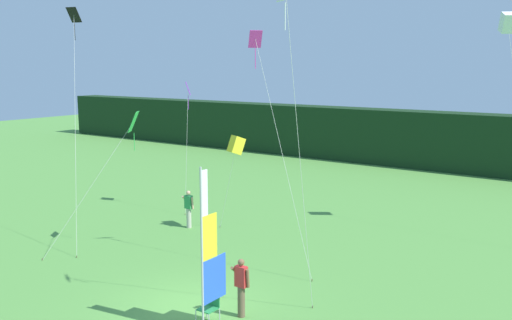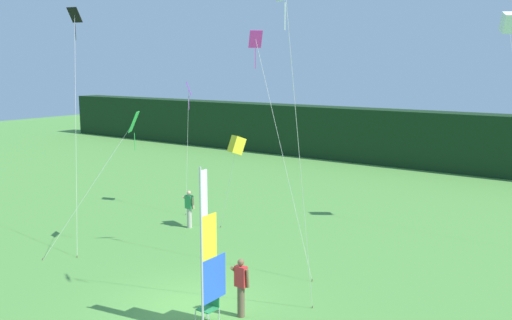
{
  "view_description": "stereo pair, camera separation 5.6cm",
  "coord_description": "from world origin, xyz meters",
  "px_view_note": "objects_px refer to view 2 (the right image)",
  "views": [
    {
      "loc": [
        10.81,
        -11.89,
        7.29
      ],
      "look_at": [
        0.72,
        2.41,
        4.31
      ],
      "focal_mm": 38.83,
      "sensor_mm": 36.0,
      "label": 1
    },
    {
      "loc": [
        10.86,
        -11.86,
        7.29
      ],
      "look_at": [
        0.72,
        2.41,
        4.31
      ],
      "focal_mm": 38.83,
      "sensor_mm": 36.0,
      "label": 2
    }
  ],
  "objects_px": {
    "person_near_banner": "(241,286)",
    "kite_black_diamond_4": "(75,35)",
    "person_mid_field": "(189,208)",
    "kite_white_diamond_6": "(288,23)",
    "kite_magenta_diamond_0": "(261,62)",
    "kite_purple_diamond_5": "(189,97)",
    "folding_chair": "(210,305)",
    "kite_yellow_box_1": "(237,145)",
    "banner_flag": "(209,254)",
    "kite_white_box_2": "(509,23)",
    "kite_green_diamond_3": "(130,128)"
  },
  "relations": [
    {
      "from": "folding_chair",
      "to": "kite_magenta_diamond_0",
      "type": "distance_m",
      "value": 8.44
    },
    {
      "from": "person_mid_field",
      "to": "kite_black_diamond_4",
      "type": "distance_m",
      "value": 8.92
    },
    {
      "from": "folding_chair",
      "to": "kite_white_diamond_6",
      "type": "distance_m",
      "value": 8.19
    },
    {
      "from": "person_near_banner",
      "to": "kite_white_box_2",
      "type": "relative_size",
      "value": 0.19
    },
    {
      "from": "person_mid_field",
      "to": "banner_flag",
      "type": "bearing_deg",
      "value": -44.67
    },
    {
      "from": "person_mid_field",
      "to": "kite_white_diamond_6",
      "type": "relative_size",
      "value": 0.18
    },
    {
      "from": "banner_flag",
      "to": "kite_purple_diamond_5",
      "type": "height_order",
      "value": "kite_purple_diamond_5"
    },
    {
      "from": "kite_magenta_diamond_0",
      "to": "kite_purple_diamond_5",
      "type": "distance_m",
      "value": 8.85
    },
    {
      "from": "person_near_banner",
      "to": "kite_black_diamond_4",
      "type": "relative_size",
      "value": 0.18
    },
    {
      "from": "folding_chair",
      "to": "kite_white_box_2",
      "type": "bearing_deg",
      "value": 71.03
    },
    {
      "from": "kite_magenta_diamond_0",
      "to": "kite_purple_diamond_5",
      "type": "relative_size",
      "value": 1.31
    },
    {
      "from": "person_mid_field",
      "to": "kite_magenta_diamond_0",
      "type": "bearing_deg",
      "value": -21.1
    },
    {
      "from": "kite_magenta_diamond_0",
      "to": "kite_yellow_box_1",
      "type": "xyz_separation_m",
      "value": [
        -3.14,
        2.69,
        -3.5
      ]
    },
    {
      "from": "kite_green_diamond_3",
      "to": "kite_black_diamond_4",
      "type": "height_order",
      "value": "kite_black_diamond_4"
    },
    {
      "from": "person_near_banner",
      "to": "banner_flag",
      "type": "bearing_deg",
      "value": -97.26
    },
    {
      "from": "person_near_banner",
      "to": "kite_magenta_diamond_0",
      "type": "bearing_deg",
      "value": 117.39
    },
    {
      "from": "person_near_banner",
      "to": "kite_black_diamond_4",
      "type": "xyz_separation_m",
      "value": [
        -10.71,
        2.7,
        7.61
      ]
    },
    {
      "from": "kite_magenta_diamond_0",
      "to": "banner_flag",
      "type": "bearing_deg",
      "value": -70.19
    },
    {
      "from": "kite_white_box_2",
      "to": "kite_purple_diamond_5",
      "type": "distance_m",
      "value": 14.74
    },
    {
      "from": "person_mid_field",
      "to": "kite_purple_diamond_5",
      "type": "height_order",
      "value": "kite_purple_diamond_5"
    },
    {
      "from": "folding_chair",
      "to": "kite_green_diamond_3",
      "type": "xyz_separation_m",
      "value": [
        -6.6,
        3.14,
        4.39
      ]
    },
    {
      "from": "kite_purple_diamond_5",
      "to": "kite_white_diamond_6",
      "type": "distance_m",
      "value": 13.6
    },
    {
      "from": "person_mid_field",
      "to": "folding_chair",
      "type": "xyz_separation_m",
      "value": [
        6.87,
        -6.72,
        -0.41
      ]
    },
    {
      "from": "kite_black_diamond_4",
      "to": "kite_white_diamond_6",
      "type": "distance_m",
      "value": 12.23
    },
    {
      "from": "folding_chair",
      "to": "kite_yellow_box_1",
      "type": "xyz_separation_m",
      "value": [
        -4.59,
        7.32,
        3.41
      ]
    },
    {
      "from": "banner_flag",
      "to": "kite_yellow_box_1",
      "type": "xyz_separation_m",
      "value": [
        -4.96,
        7.76,
        1.67
      ]
    },
    {
      "from": "banner_flag",
      "to": "kite_purple_diamond_5",
      "type": "bearing_deg",
      "value": 134.33
    },
    {
      "from": "kite_purple_diamond_5",
      "to": "kite_white_diamond_6",
      "type": "height_order",
      "value": "kite_white_diamond_6"
    },
    {
      "from": "banner_flag",
      "to": "folding_chair",
      "type": "distance_m",
      "value": 1.83
    },
    {
      "from": "kite_white_diamond_6",
      "to": "person_mid_field",
      "type": "bearing_deg",
      "value": 147.48
    },
    {
      "from": "kite_black_diamond_4",
      "to": "kite_purple_diamond_5",
      "type": "bearing_deg",
      "value": 77.29
    },
    {
      "from": "kite_white_diamond_6",
      "to": "folding_chair",
      "type": "bearing_deg",
      "value": -147.16
    },
    {
      "from": "person_near_banner",
      "to": "folding_chair",
      "type": "bearing_deg",
      "value": -123.4
    },
    {
      "from": "banner_flag",
      "to": "kite_magenta_diamond_0",
      "type": "relative_size",
      "value": 0.55
    },
    {
      "from": "kite_white_box_2",
      "to": "kite_yellow_box_1",
      "type": "bearing_deg",
      "value": -145.69
    },
    {
      "from": "folding_chair",
      "to": "kite_white_diamond_6",
      "type": "xyz_separation_m",
      "value": [
        1.82,
        1.18,
        7.9
      ]
    },
    {
      "from": "person_near_banner",
      "to": "person_mid_field",
      "type": "distance_m",
      "value": 9.47
    },
    {
      "from": "kite_magenta_diamond_0",
      "to": "kite_black_diamond_4",
      "type": "bearing_deg",
      "value": -172.67
    },
    {
      "from": "kite_black_diamond_4",
      "to": "banner_flag",
      "type": "bearing_deg",
      "value": -20.5
    },
    {
      "from": "banner_flag",
      "to": "person_mid_field",
      "type": "xyz_separation_m",
      "value": [
        -7.24,
        7.16,
        -1.33
      ]
    },
    {
      "from": "person_mid_field",
      "to": "folding_chair",
      "type": "bearing_deg",
      "value": -44.36
    },
    {
      "from": "kite_magenta_diamond_0",
      "to": "kite_white_diamond_6",
      "type": "height_order",
      "value": "kite_white_diamond_6"
    },
    {
      "from": "person_mid_field",
      "to": "folding_chair",
      "type": "relative_size",
      "value": 1.94
    },
    {
      "from": "person_mid_field",
      "to": "kite_white_diamond_6",
      "type": "height_order",
      "value": "kite_white_diamond_6"
    },
    {
      "from": "banner_flag",
      "to": "kite_magenta_diamond_0",
      "type": "height_order",
      "value": "kite_magenta_diamond_0"
    },
    {
      "from": "kite_magenta_diamond_0",
      "to": "kite_green_diamond_3",
      "type": "xyz_separation_m",
      "value": [
        -5.14,
        -1.49,
        -2.52
      ]
    },
    {
      "from": "person_near_banner",
      "to": "kite_purple_diamond_5",
      "type": "height_order",
      "value": "kite_purple_diamond_5"
    },
    {
      "from": "kite_white_box_2",
      "to": "kite_white_diamond_6",
      "type": "relative_size",
      "value": 0.99
    },
    {
      "from": "kite_yellow_box_1",
      "to": "kite_white_diamond_6",
      "type": "height_order",
      "value": "kite_white_diamond_6"
    },
    {
      "from": "person_mid_field",
      "to": "person_near_banner",
      "type": "bearing_deg",
      "value": -38.65
    }
  ]
}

